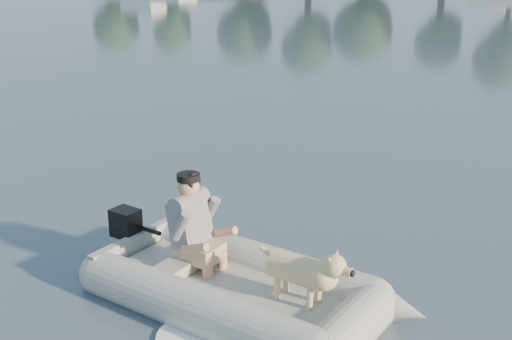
% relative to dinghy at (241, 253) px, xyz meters
% --- Properties ---
extents(water, '(160.00, 160.00, 0.00)m').
position_rel_dinghy_xyz_m(water, '(-0.73, -0.25, -0.55)').
color(water, '#50606C').
rests_on(water, ground).
extents(dinghy, '(5.21, 4.37, 1.31)m').
position_rel_dinghy_xyz_m(dinghy, '(0.00, 0.00, 0.00)').
color(dinghy, '#969691').
rests_on(dinghy, water).
extents(man, '(0.81, 0.74, 1.01)m').
position_rel_dinghy_xyz_m(man, '(-0.63, 0.21, 0.18)').
color(man, slate).
rests_on(man, dinghy).
extents(dog, '(0.93, 0.52, 0.58)m').
position_rel_dinghy_xyz_m(dog, '(0.60, -0.10, -0.07)').
color(dog, tan).
rests_on(dog, dinghy).
extents(outboard_motor, '(0.45, 0.36, 0.74)m').
position_rel_dinghy_xyz_m(outboard_motor, '(-1.52, 0.39, -0.26)').
color(outboard_motor, black).
rests_on(outboard_motor, dinghy).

